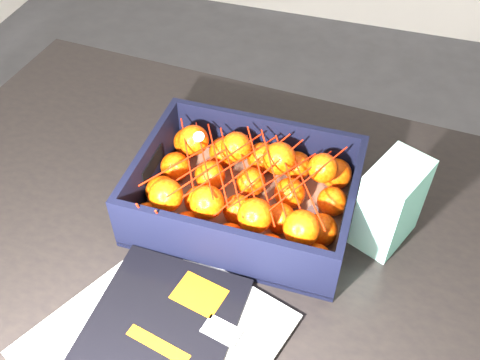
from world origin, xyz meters
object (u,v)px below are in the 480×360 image
(magazine_stack, at_px, (156,341))
(retail_carton, at_px, (391,204))
(table, at_px, (216,254))
(produce_crate, at_px, (245,198))

(magazine_stack, height_order, retail_carton, retail_carton)
(table, relative_size, magazine_stack, 3.14)
(table, bearing_deg, magazine_stack, -90.46)
(retail_carton, bearing_deg, produce_crate, -151.66)
(produce_crate, relative_size, retail_carton, 2.30)
(magazine_stack, xyz_separation_m, retail_carton, (0.29, 0.30, 0.07))
(magazine_stack, relative_size, produce_crate, 1.09)
(produce_crate, height_order, retail_carton, retail_carton)
(magazine_stack, bearing_deg, produce_crate, 80.28)
(table, height_order, magazine_stack, magazine_stack)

